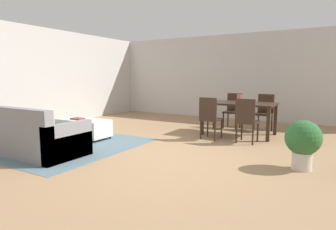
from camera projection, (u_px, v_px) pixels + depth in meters
name	position (u px, v px, depth m)	size (l,w,h in m)	color
ground_plane	(159.00, 156.00, 4.97)	(10.80, 10.80, 0.00)	#9E7A56
wall_back	(243.00, 77.00, 9.06)	(9.00, 0.12, 2.70)	beige
wall_left	(24.00, 77.00, 7.48)	(0.12, 11.00, 2.70)	beige
area_rug	(59.00, 144.00, 5.81)	(3.00, 2.80, 0.01)	slate
couch	(26.00, 137.00, 5.16)	(2.26, 0.93, 0.86)	gray
ottoman_table	(84.00, 127.00, 6.36)	(1.20, 0.58, 0.42)	silver
dining_table	(239.00, 106.00, 6.69)	(1.63, 0.94, 0.76)	#332319
dining_chair_near_left	(210.00, 116.00, 6.19)	(0.42, 0.42, 0.92)	#332319
dining_chair_near_right	(246.00, 118.00, 5.83)	(0.42, 0.42, 0.92)	#332319
dining_chair_far_left	(233.00, 108.00, 7.62)	(0.42, 0.42, 0.92)	#332319
dining_chair_far_right	(265.00, 110.00, 7.22)	(0.43, 0.43, 0.92)	#332319
vase_centerpiece	(239.00, 98.00, 6.66)	(0.11, 0.11, 0.19)	#B26659
book_on_ottoman	(78.00, 119.00, 6.32)	(0.26, 0.20, 0.03)	maroon
potted_plant	(303.00, 141.00, 4.17)	(0.51, 0.51, 0.74)	beige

